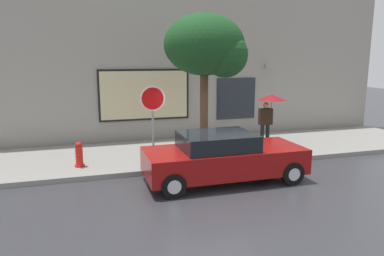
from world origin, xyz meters
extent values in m
plane|color=#333338|center=(0.00, 0.00, 0.00)|extent=(60.00, 60.00, 0.00)
cube|color=gray|center=(0.00, 3.00, 0.07)|extent=(20.00, 4.00, 0.15)
cube|color=#9E998E|center=(0.00, 5.50, 3.50)|extent=(20.00, 0.40, 7.00)
cube|color=black|center=(-1.03, 5.27, 1.98)|extent=(3.68, 0.06, 2.07)
cube|color=beige|center=(-1.03, 5.24, 1.98)|extent=(3.52, 0.03, 1.91)
cube|color=#262B33|center=(3.00, 5.28, 1.70)|extent=(1.80, 0.04, 1.80)
cone|color=#99999E|center=(4.40, 5.15, 3.10)|extent=(0.22, 0.24, 0.24)
cube|color=maroon|center=(0.30, -0.10, 0.61)|extent=(4.46, 1.81, 0.70)
cube|color=black|center=(0.07, -0.10, 1.18)|extent=(2.01, 1.59, 0.44)
cylinder|color=black|center=(1.98, 0.74, 0.32)|extent=(0.64, 0.22, 0.64)
cylinder|color=silver|center=(1.98, 0.74, 0.32)|extent=(0.35, 0.24, 0.35)
cylinder|color=black|center=(1.98, -0.93, 0.32)|extent=(0.64, 0.22, 0.64)
cylinder|color=silver|center=(1.98, -0.93, 0.32)|extent=(0.35, 0.24, 0.35)
cylinder|color=black|center=(-1.38, 0.74, 0.32)|extent=(0.64, 0.22, 0.64)
cylinder|color=silver|center=(-1.38, 0.74, 0.32)|extent=(0.35, 0.24, 0.35)
cylinder|color=black|center=(-1.38, -0.93, 0.32)|extent=(0.64, 0.22, 0.64)
cylinder|color=silver|center=(-1.38, -0.93, 0.32)|extent=(0.35, 0.24, 0.35)
cylinder|color=red|center=(-3.63, 2.02, 0.48)|extent=(0.22, 0.22, 0.66)
sphere|color=#AD1814|center=(-3.63, 2.02, 0.81)|extent=(0.23, 0.23, 0.23)
cylinder|color=#AD1814|center=(-3.63, 1.86, 0.51)|extent=(0.09, 0.12, 0.09)
cylinder|color=#AD1814|center=(-3.63, 2.18, 0.51)|extent=(0.09, 0.12, 0.09)
cylinder|color=red|center=(-3.63, 2.02, 0.18)|extent=(0.30, 0.30, 0.06)
cylinder|color=black|center=(2.91, 2.62, 0.58)|extent=(0.14, 0.14, 0.85)
cylinder|color=black|center=(3.14, 2.62, 0.58)|extent=(0.14, 0.14, 0.85)
cube|color=black|center=(3.02, 2.62, 1.31)|extent=(0.50, 0.22, 0.60)
sphere|color=tan|center=(3.02, 2.62, 1.72)|extent=(0.23, 0.23, 0.23)
cylinder|color=#4C4C51|center=(3.25, 2.62, 1.56)|extent=(0.02, 0.02, 0.90)
cone|color=maroon|center=(3.25, 2.62, 2.02)|extent=(1.06, 1.06, 0.22)
cylinder|color=#4C3823|center=(0.39, 1.96, 1.65)|extent=(0.27, 0.27, 2.99)
ellipsoid|color=#19471E|center=(0.39, 1.96, 3.86)|extent=(2.62, 2.23, 1.97)
sphere|color=#19471E|center=(0.98, 1.63, 3.53)|extent=(1.44, 1.44, 1.44)
cylinder|color=gray|center=(-1.43, 1.40, 1.38)|extent=(0.07, 0.07, 2.46)
cylinder|color=white|center=(-1.43, 1.36, 2.26)|extent=(0.76, 0.02, 0.76)
cylinder|color=red|center=(-1.43, 1.34, 2.26)|extent=(0.66, 0.02, 0.66)
camera|label=1|loc=(-3.38, -9.13, 3.42)|focal=33.49mm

